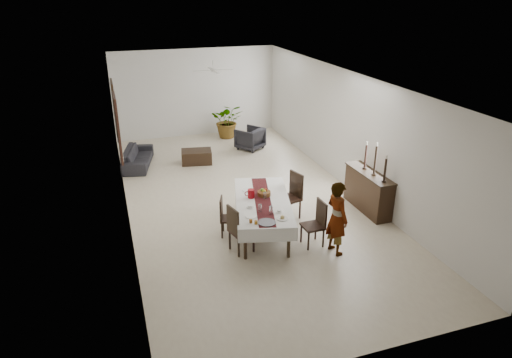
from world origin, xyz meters
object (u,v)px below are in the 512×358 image
at_px(woman, 337,218).
at_px(sofa, 138,157).
at_px(sideboard_body, 368,192).
at_px(red_pitcher, 251,194).
at_px(dining_table_top, 263,202).

height_order(woman, sofa, woman).
distance_m(woman, sideboard_body, 2.33).
height_order(red_pitcher, sideboard_body, red_pitcher).
bearing_deg(sofa, sideboard_body, -120.15).
xyz_separation_m(dining_table_top, woman, (1.16, -1.35, 0.07)).
bearing_deg(dining_table_top, red_pitcher, 149.04).
bearing_deg(dining_table_top, woman, -34.70).
distance_m(red_pitcher, woman, 2.08).
xyz_separation_m(woman, sofa, (-3.53, 6.53, -0.53)).
distance_m(red_pitcher, sideboard_body, 3.11).
height_order(sideboard_body, sofa, sideboard_body).
bearing_deg(dining_table_top, sofa, 129.16).
xyz_separation_m(dining_table_top, sideboard_body, (2.87, 0.20, -0.25)).
distance_m(red_pitcher, sofa, 5.45).
bearing_deg(woman, sofa, 17.84).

